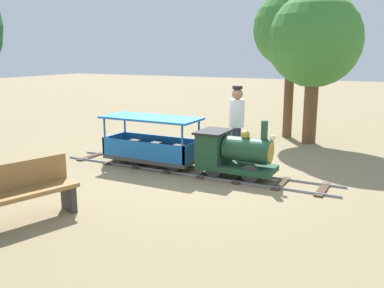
{
  "coord_description": "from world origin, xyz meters",
  "views": [
    {
      "loc": [
        6.96,
        3.74,
        2.25
      ],
      "look_at": [
        0.0,
        0.12,
        0.55
      ],
      "focal_mm": 39.26,
      "sensor_mm": 36.0,
      "label": 1
    }
  ],
  "objects_px": {
    "locomotive": "(232,152)",
    "conductor_person": "(237,119)",
    "oak_tree_distant": "(292,30)",
    "passenger_car": "(151,146)",
    "park_bench": "(28,192)",
    "oak_tree_near": "(314,41)"
  },
  "relations": [
    {
      "from": "conductor_person",
      "to": "oak_tree_near",
      "type": "xyz_separation_m",
      "value": [
        -2.89,
        0.85,
        1.58
      ]
    },
    {
      "from": "park_bench",
      "to": "oak_tree_near",
      "type": "relative_size",
      "value": 0.37
    },
    {
      "from": "oak_tree_near",
      "to": "oak_tree_distant",
      "type": "bearing_deg",
      "value": -126.97
    },
    {
      "from": "passenger_car",
      "to": "conductor_person",
      "type": "relative_size",
      "value": 1.23
    },
    {
      "from": "oak_tree_distant",
      "to": "locomotive",
      "type": "bearing_deg",
      "value": 1.44
    },
    {
      "from": "conductor_person",
      "to": "passenger_car",
      "type": "bearing_deg",
      "value": -60.6
    },
    {
      "from": "conductor_person",
      "to": "locomotive",
      "type": "bearing_deg",
      "value": 16.45
    },
    {
      "from": "conductor_person",
      "to": "park_bench",
      "type": "xyz_separation_m",
      "value": [
        4.03,
        -1.43,
        -0.54
      ]
    },
    {
      "from": "conductor_person",
      "to": "oak_tree_distant",
      "type": "relative_size",
      "value": 0.42
    },
    {
      "from": "oak_tree_near",
      "to": "oak_tree_distant",
      "type": "height_order",
      "value": "oak_tree_distant"
    },
    {
      "from": "locomotive",
      "to": "park_bench",
      "type": "xyz_separation_m",
      "value": [
        3.18,
        -1.68,
        -0.07
      ]
    },
    {
      "from": "locomotive",
      "to": "conductor_person",
      "type": "relative_size",
      "value": 0.89
    },
    {
      "from": "park_bench",
      "to": "oak_tree_distant",
      "type": "xyz_separation_m",
      "value": [
        -7.45,
        1.58,
        2.43
      ]
    },
    {
      "from": "conductor_person",
      "to": "park_bench",
      "type": "relative_size",
      "value": 1.19
    },
    {
      "from": "passenger_car",
      "to": "oak_tree_near",
      "type": "relative_size",
      "value": 0.54
    },
    {
      "from": "locomotive",
      "to": "oak_tree_distant",
      "type": "relative_size",
      "value": 0.37
    },
    {
      "from": "locomotive",
      "to": "oak_tree_distant",
      "type": "height_order",
      "value": "oak_tree_distant"
    },
    {
      "from": "locomotive",
      "to": "oak_tree_distant",
      "type": "distance_m",
      "value": 4.88
    },
    {
      "from": "passenger_car",
      "to": "conductor_person",
      "type": "distance_m",
      "value": 1.8
    },
    {
      "from": "passenger_car",
      "to": "oak_tree_distant",
      "type": "xyz_separation_m",
      "value": [
        -4.27,
        1.64,
        2.43
      ]
    },
    {
      "from": "locomotive",
      "to": "passenger_car",
      "type": "relative_size",
      "value": 0.72
    },
    {
      "from": "locomotive",
      "to": "conductor_person",
      "type": "distance_m",
      "value": 1.0
    }
  ]
}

